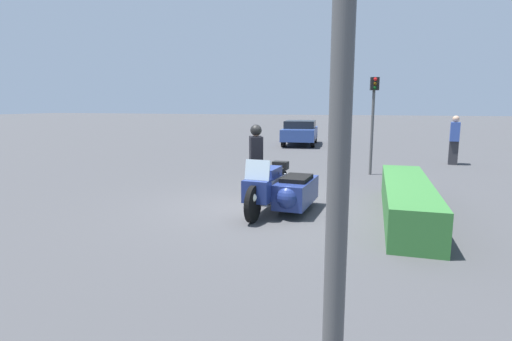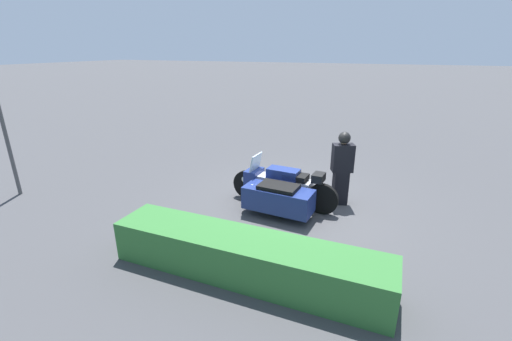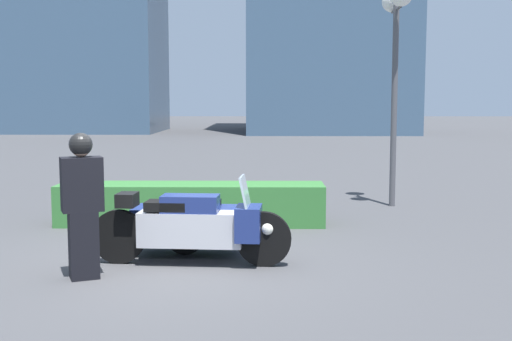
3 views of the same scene
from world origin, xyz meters
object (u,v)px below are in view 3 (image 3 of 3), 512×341
at_px(officer_rider, 82,202).
at_px(hedge_bush_curbside, 191,204).
at_px(police_motorcycle, 197,224).
at_px(twin_lamp_post, 396,26).

bearing_deg(officer_rider, hedge_bush_curbside, -38.12).
xyz_separation_m(police_motorcycle, twin_lamp_post, (3.53, 4.43, 3.13)).
xyz_separation_m(police_motorcycle, officer_rider, (-1.27, -0.96, 0.45)).
relative_size(officer_rider, hedge_bush_curbside, 0.38).
distance_m(hedge_bush_curbside, twin_lamp_post, 5.44).
height_order(officer_rider, hedge_bush_curbside, officer_rider).
bearing_deg(twin_lamp_post, police_motorcycle, -128.56).
relative_size(hedge_bush_curbside, twin_lamp_post, 1.05).
bearing_deg(police_motorcycle, twin_lamp_post, 55.38).
xyz_separation_m(officer_rider, hedge_bush_curbside, (0.92, 3.44, -0.58)).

